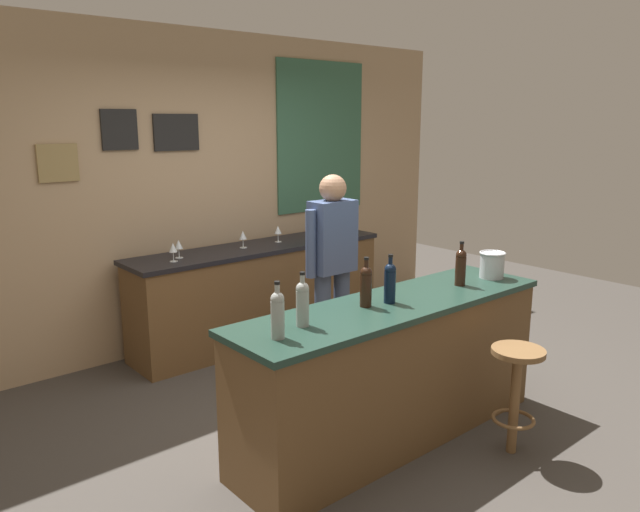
# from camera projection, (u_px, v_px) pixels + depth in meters

# --- Properties ---
(ground_plane) EXTENTS (10.00, 10.00, 0.00)m
(ground_plane) POSITION_uv_depth(u_px,v_px,m) (349.00, 414.00, 4.27)
(ground_plane) COLOR #423D38
(back_wall) EXTENTS (6.00, 0.09, 2.80)m
(back_wall) POSITION_uv_depth(u_px,v_px,m) (201.00, 188.00, 5.50)
(back_wall) COLOR tan
(back_wall) RESTS_ON ground_plane
(bar_counter) EXTENTS (2.29, 0.60, 0.92)m
(bar_counter) POSITION_uv_depth(u_px,v_px,m) (393.00, 371.00, 3.87)
(bar_counter) COLOR brown
(bar_counter) RESTS_ON ground_plane
(side_counter) EXTENTS (2.50, 0.56, 0.90)m
(side_counter) POSITION_uv_depth(u_px,v_px,m) (260.00, 293.00, 5.65)
(side_counter) COLOR brown
(side_counter) RESTS_ON ground_plane
(bartender) EXTENTS (0.52, 0.21, 1.62)m
(bartender) POSITION_uv_depth(u_px,v_px,m) (332.00, 262.00, 4.76)
(bartender) COLOR #384766
(bartender) RESTS_ON ground_plane
(bar_stool) EXTENTS (0.32, 0.32, 0.68)m
(bar_stool) POSITION_uv_depth(u_px,v_px,m) (516.00, 383.00, 3.70)
(bar_stool) COLOR brown
(bar_stool) RESTS_ON ground_plane
(wine_bottle_a) EXTENTS (0.07, 0.07, 0.31)m
(wine_bottle_a) POSITION_uv_depth(u_px,v_px,m) (278.00, 313.00, 3.12)
(wine_bottle_a) COLOR #999E99
(wine_bottle_a) RESTS_ON bar_counter
(wine_bottle_b) EXTENTS (0.07, 0.07, 0.31)m
(wine_bottle_b) POSITION_uv_depth(u_px,v_px,m) (303.00, 302.00, 3.30)
(wine_bottle_b) COLOR #999E99
(wine_bottle_b) RESTS_ON bar_counter
(wine_bottle_c) EXTENTS (0.07, 0.07, 0.31)m
(wine_bottle_c) POSITION_uv_depth(u_px,v_px,m) (366.00, 285.00, 3.65)
(wine_bottle_c) COLOR black
(wine_bottle_c) RESTS_ON bar_counter
(wine_bottle_d) EXTENTS (0.07, 0.07, 0.31)m
(wine_bottle_d) POSITION_uv_depth(u_px,v_px,m) (390.00, 281.00, 3.73)
(wine_bottle_d) COLOR black
(wine_bottle_d) RESTS_ON bar_counter
(wine_bottle_e) EXTENTS (0.07, 0.07, 0.31)m
(wine_bottle_e) POSITION_uv_depth(u_px,v_px,m) (461.00, 266.00, 4.12)
(wine_bottle_e) COLOR black
(wine_bottle_e) RESTS_ON bar_counter
(ice_bucket) EXTENTS (0.19, 0.19, 0.19)m
(ice_bucket) POSITION_uv_depth(u_px,v_px,m) (492.00, 264.00, 4.33)
(ice_bucket) COLOR #B7BABF
(ice_bucket) RESTS_ON bar_counter
(wine_glass_a) EXTENTS (0.07, 0.07, 0.16)m
(wine_glass_a) POSITION_uv_depth(u_px,v_px,m) (173.00, 248.00, 4.90)
(wine_glass_a) COLOR silver
(wine_glass_a) RESTS_ON side_counter
(wine_glass_b) EXTENTS (0.07, 0.07, 0.16)m
(wine_glass_b) POSITION_uv_depth(u_px,v_px,m) (179.00, 245.00, 5.03)
(wine_glass_b) COLOR silver
(wine_glass_b) RESTS_ON side_counter
(wine_glass_c) EXTENTS (0.07, 0.07, 0.16)m
(wine_glass_c) POSITION_uv_depth(u_px,v_px,m) (243.00, 236.00, 5.43)
(wine_glass_c) COLOR silver
(wine_glass_c) RESTS_ON side_counter
(wine_glass_d) EXTENTS (0.07, 0.07, 0.16)m
(wine_glass_d) POSITION_uv_depth(u_px,v_px,m) (278.00, 230.00, 5.69)
(wine_glass_d) COLOR silver
(wine_glass_d) RESTS_ON side_counter
(wine_glass_e) EXTENTS (0.07, 0.07, 0.16)m
(wine_glass_e) POSITION_uv_depth(u_px,v_px,m) (340.00, 223.00, 6.12)
(wine_glass_e) COLOR silver
(wine_glass_e) RESTS_ON side_counter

